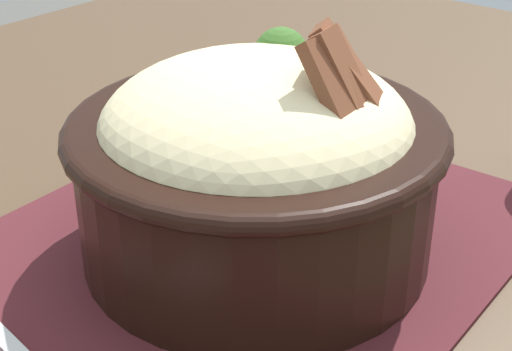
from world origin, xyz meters
The scene contains 2 objects.
placemat centered at (0.00, 0.00, 0.76)m, with size 0.44×0.28×0.00m, color #47191E.
bowl centered at (-0.05, 0.01, 0.82)m, with size 0.24×0.24×0.14m.
Camera 1 is at (0.26, 0.26, 1.02)m, focal length 54.73 mm.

